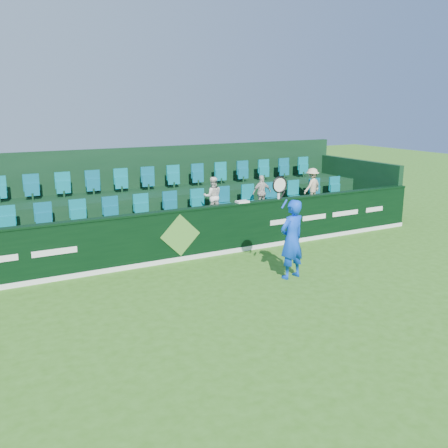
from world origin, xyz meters
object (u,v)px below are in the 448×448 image
tennis_player (292,239)px  spectator_left (213,196)px  spectator_middle (262,193)px  drinks_bottle (279,194)px  towel (242,202)px  spectator_right (312,186)px

tennis_player → spectator_left: (-0.21, 3.58, 0.42)m
spectator_middle → drinks_bottle: 1.14m
tennis_player → towel: (0.12, 2.46, 0.43)m
spectator_middle → spectator_right: (1.91, 0.00, 0.05)m
tennis_player → spectator_middle: (1.46, 3.58, 0.39)m
spectator_left → spectator_right: 3.58m
tennis_player → spectator_left: 3.61m
towel → drinks_bottle: bearing=0.0°
tennis_player → spectator_middle: bearing=67.8°
spectator_middle → drinks_bottle: (-0.15, -1.12, 0.14)m
spectator_right → towel: (-3.25, -1.12, -0.01)m
tennis_player → drinks_bottle: bearing=62.0°
spectator_middle → spectator_right: size_ratio=0.92×
tennis_player → spectator_right: bearing=46.8°
spectator_middle → towel: bearing=42.0°
spectator_left → spectator_middle: size_ratio=1.06×
tennis_player → spectator_right: size_ratio=2.15×
spectator_middle → spectator_left: bearing=2.1°
spectator_right → drinks_bottle: spectator_right is taller
spectator_left → drinks_bottle: bearing=160.4°
spectator_left → spectator_right: size_ratio=0.97×
tennis_player → spectator_middle: size_ratio=2.35×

